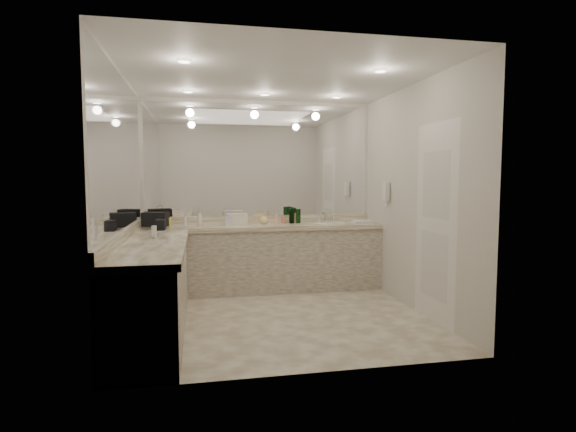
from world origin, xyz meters
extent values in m
plane|color=beige|center=(0.00, 0.00, 0.00)|extent=(3.20, 3.20, 0.00)
plane|color=white|center=(0.00, 0.00, 2.60)|extent=(3.20, 3.20, 0.00)
cube|color=beige|center=(0.00, 1.50, 1.30)|extent=(3.20, 0.02, 2.60)
cube|color=beige|center=(-1.60, 0.00, 1.30)|extent=(0.02, 3.00, 2.60)
cube|color=beige|center=(1.60, 0.00, 1.30)|extent=(0.02, 3.00, 2.60)
cube|color=beige|center=(0.00, 1.20, 0.42)|extent=(3.20, 0.60, 0.84)
cube|color=#EEE5CB|center=(0.00, 1.19, 0.87)|extent=(3.20, 0.64, 0.06)
cube|color=beige|center=(-1.30, -0.30, 0.42)|extent=(0.60, 2.40, 0.84)
cube|color=#EEE5CB|center=(-1.29, -0.30, 0.87)|extent=(0.64, 2.42, 0.06)
cube|color=#EEE5CB|center=(0.00, 1.48, 0.95)|extent=(3.20, 0.04, 0.10)
cube|color=#EEE5CB|center=(-1.58, 0.00, 0.95)|extent=(0.04, 3.00, 0.10)
cube|color=white|center=(0.00, 1.49, 1.77)|extent=(3.12, 0.01, 1.55)
cube|color=white|center=(-1.59, 0.00, 1.77)|extent=(0.01, 2.92, 1.55)
cylinder|color=white|center=(0.95, 1.20, 0.90)|extent=(0.44, 0.44, 0.03)
cube|color=silver|center=(0.95, 1.41, 0.97)|extent=(0.24, 0.16, 0.14)
cube|color=white|center=(1.56, 0.70, 1.35)|extent=(0.06, 0.10, 0.24)
cube|color=white|center=(1.59, -0.50, 1.05)|extent=(0.02, 0.82, 2.10)
cube|color=black|center=(-1.39, 1.15, 0.99)|extent=(0.35, 0.27, 0.18)
cube|color=black|center=(-1.30, 0.82, 0.96)|extent=(0.11, 0.23, 0.13)
cube|color=silver|center=(-0.35, 1.21, 0.98)|extent=(0.29, 0.19, 0.16)
cube|color=white|center=(1.38, 1.12, 0.92)|extent=(0.26, 0.18, 0.04)
cylinder|color=white|center=(-1.30, 0.00, 0.96)|extent=(0.05, 0.05, 0.12)
imported|color=silver|center=(-0.83, 1.20, 1.00)|extent=(0.10, 0.10, 0.20)
imported|color=silver|center=(-0.46, 1.11, 0.99)|extent=(0.09, 0.09, 0.19)
imported|color=#FFE791|center=(0.02, 1.24, 0.98)|extent=(0.14, 0.14, 0.15)
cylinder|color=#11471A|center=(0.51, 1.28, 1.00)|extent=(0.07, 0.07, 0.20)
cylinder|color=#11471A|center=(0.42, 1.27, 1.00)|extent=(0.07, 0.07, 0.21)
cylinder|color=#11471A|center=(0.46, 1.32, 1.01)|extent=(0.07, 0.07, 0.21)
cylinder|color=silver|center=(-0.44, 1.26, 0.94)|extent=(0.06, 0.06, 0.08)
cylinder|color=#E0B28C|center=(0.18, 1.16, 0.97)|extent=(0.04, 0.04, 0.14)
cylinder|color=#E57F66|center=(0.46, 1.31, 0.97)|extent=(0.05, 0.05, 0.14)
cylinder|color=white|center=(-1.02, 1.23, 0.96)|extent=(0.04, 0.04, 0.13)
cylinder|color=#E57F66|center=(0.30, 1.27, 0.94)|extent=(0.06, 0.06, 0.09)
cylinder|color=silver|center=(-1.03, 1.28, 0.93)|extent=(0.04, 0.04, 0.06)
cylinder|color=#F2D84C|center=(-1.22, 1.18, 0.96)|extent=(0.04, 0.04, 0.11)
camera|label=1|loc=(-0.83, -4.79, 1.51)|focal=28.00mm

